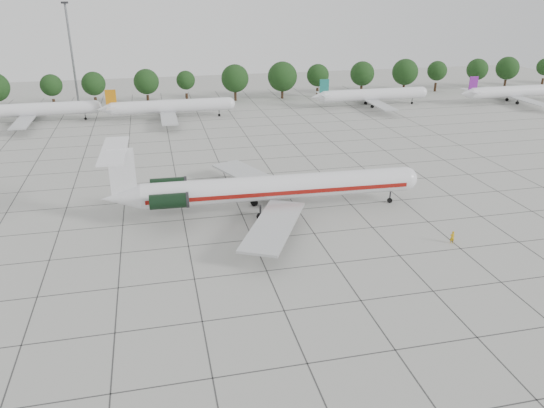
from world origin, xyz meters
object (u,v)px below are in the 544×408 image
object	(u,v)px
bg_airliner_d	(373,95)
bg_airliner_e	(516,92)
bg_airliner_c	(171,107)
floodlight_mast	(71,48)
ground_crew	(452,237)
main_airliner	(262,188)
bg_airliner_b	(32,110)

from	to	relation	value
bg_airliner_d	bg_airliner_e	world-z (taller)	same
bg_airliner_c	floodlight_mast	size ratio (longest dim) A/B	1.11
bg_airliner_e	floodlight_mast	size ratio (longest dim) A/B	1.11
ground_crew	bg_airliner_d	size ratio (longest dim) A/B	0.06
bg_airliner_e	main_airliner	bearing A→B (deg)	-144.88
ground_crew	bg_airliner_b	xyz separation A→B (m)	(-61.37, 77.15, 2.10)
bg_airliner_b	ground_crew	bearing A→B (deg)	-51.50
main_airliner	floodlight_mast	bearing A→B (deg)	113.40
bg_airliner_b	bg_airliner_e	size ratio (longest dim) A/B	1.00
main_airliner	bg_airliner_b	size ratio (longest dim) A/B	1.56
ground_crew	bg_airliner_c	xyz separation A→B (m)	(-30.28, 73.79, 2.10)
bg_airliner_b	floodlight_mast	world-z (taller)	floodlight_mast
main_airliner	bg_airliner_e	bearing A→B (deg)	37.15
bg_airliner_e	floodlight_mast	bearing A→B (deg)	167.01
bg_airliner_c	floodlight_mast	xyz separation A→B (m)	(-23.44, 24.60, 11.37)
bg_airliner_d	bg_airliner_e	size ratio (longest dim) A/B	1.00
ground_crew	bg_airliner_b	bearing A→B (deg)	-47.86
bg_airliner_b	bg_airliner_d	bearing A→B (deg)	-0.50
main_airliner	bg_airliner_c	bearing A→B (deg)	101.04
ground_crew	bg_airliner_b	size ratio (longest dim) A/B	0.06
bg_airliner_e	floodlight_mast	distance (m)	118.11
floodlight_mast	bg_airliner_e	bearing A→B (deg)	-12.99
main_airliner	ground_crew	distance (m)	25.57
main_airliner	bg_airliner_d	xyz separation A→B (m)	(42.48, 61.95, -0.73)
bg_airliner_b	bg_airliner_d	xyz separation A→B (m)	(82.98, -0.72, 0.00)
bg_airliner_d	floodlight_mast	world-z (taller)	floodlight_mast
bg_airliner_e	bg_airliner_c	bearing A→B (deg)	178.85
bg_airliner_b	floodlight_mast	bearing A→B (deg)	70.17
floodlight_mast	bg_airliner_c	bearing A→B (deg)	-46.39
ground_crew	floodlight_mast	xyz separation A→B (m)	(-53.71, 98.39, 13.47)
bg_airliner_e	bg_airliner_d	bearing A→B (deg)	173.49
bg_airliner_d	ground_crew	bearing A→B (deg)	-105.78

